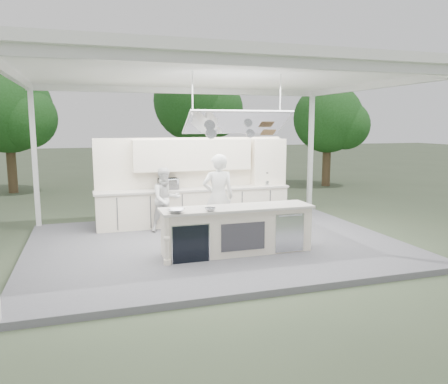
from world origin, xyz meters
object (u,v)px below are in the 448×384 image
object	(u,v)px
back_counter	(195,206)
head_chef	(218,197)
demo_island	(236,230)
sous_chef	(166,199)

from	to	relation	value
back_counter	head_chef	size ratio (longest dim) A/B	2.61
demo_island	sous_chef	world-z (taller)	sous_chef
back_counter	demo_island	bearing A→B (deg)	-86.37
head_chef	sous_chef	size ratio (longest dim) A/B	1.25
back_counter	sous_chef	bearing A→B (deg)	-148.27
demo_island	head_chef	world-z (taller)	head_chef
back_counter	sous_chef	world-z (taller)	sous_chef
demo_island	back_counter	bearing A→B (deg)	93.63
head_chef	sous_chef	distance (m)	1.55
demo_island	sous_chef	distance (m)	2.52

